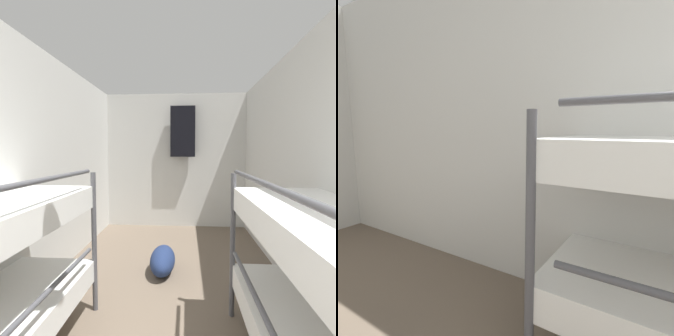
# 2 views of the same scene
# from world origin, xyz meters

# --- Properties ---
(wall_right) EXTENTS (0.06, 5.15, 2.46)m
(wall_right) POSITION_xyz_m (1.31, 2.52, 1.23)
(wall_right) COLOR silver
(wall_right) RESTS_ON ground_plane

